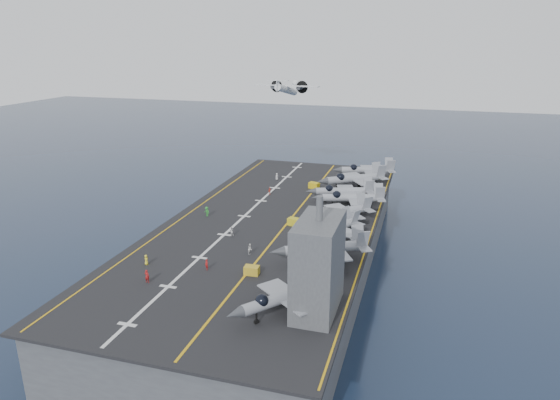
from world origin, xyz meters
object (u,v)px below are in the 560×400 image
(island_superstructure, at_px, (318,255))
(tow_cart_a, at_px, (252,270))
(fighter_jet_0, at_px, (283,296))
(transport_plane, at_px, (286,90))

(island_superstructure, bearing_deg, tow_cart_a, 148.37)
(island_superstructure, height_order, tow_cart_a, island_superstructure)
(fighter_jet_0, height_order, transport_plane, transport_plane)
(island_superstructure, relative_size, fighter_jet_0, 0.89)
(fighter_jet_0, relative_size, tow_cart_a, 7.55)
(island_superstructure, xyz_separation_m, tow_cart_a, (-11.20, 6.90, -6.86))
(island_superstructure, bearing_deg, transport_plane, 108.27)
(tow_cart_a, bearing_deg, island_superstructure, -31.63)
(island_superstructure, relative_size, tow_cart_a, 6.75)
(island_superstructure, xyz_separation_m, fighter_jet_0, (-3.81, -2.29, -5.07))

